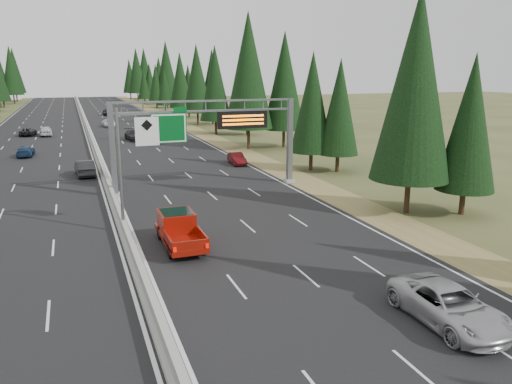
# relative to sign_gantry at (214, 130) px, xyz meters

# --- Properties ---
(road) EXTENTS (32.00, 260.00, 0.08)m
(road) POSITION_rel_sign_gantry_xyz_m (-8.92, 45.12, -5.23)
(road) COLOR black
(road) RESTS_ON ground
(shoulder_right) EXTENTS (3.60, 260.00, 0.06)m
(shoulder_right) POSITION_rel_sign_gantry_xyz_m (8.88, 45.12, -5.24)
(shoulder_right) COLOR olive
(shoulder_right) RESTS_ON ground
(median_barrier) EXTENTS (0.70, 260.00, 0.85)m
(median_barrier) POSITION_rel_sign_gantry_xyz_m (-8.92, 45.12, -4.85)
(median_barrier) COLOR gray
(median_barrier) RESTS_ON road
(sign_gantry) EXTENTS (16.75, 0.98, 7.80)m
(sign_gantry) POSITION_rel_sign_gantry_xyz_m (0.00, 0.00, 0.00)
(sign_gantry) COLOR slate
(sign_gantry) RESTS_ON road
(hov_sign_pole) EXTENTS (2.80, 0.50, 8.00)m
(hov_sign_pole) POSITION_rel_sign_gantry_xyz_m (-8.33, -9.92, -0.54)
(hov_sign_pole) COLOR slate
(hov_sign_pole) RESTS_ON road
(tree_row_right) EXTENTS (11.63, 241.39, 18.79)m
(tree_row_right) POSITION_rel_sign_gantry_xyz_m (13.19, 47.15, 3.53)
(tree_row_right) COLOR black
(tree_row_right) RESTS_ON ground
(silver_minivan) EXTENTS (2.63, 5.70, 1.58)m
(silver_minivan) POSITION_rel_sign_gantry_xyz_m (2.45, -26.88, -4.40)
(silver_minivan) COLOR #A7A6AB
(silver_minivan) RESTS_ON road
(red_pickup) EXTENTS (2.10, 5.88, 1.92)m
(red_pickup) POSITION_rel_sign_gantry_xyz_m (-6.01, -13.29, -4.13)
(red_pickup) COLOR black
(red_pickup) RESTS_ON road
(car_ahead_green) EXTENTS (2.19, 4.88, 1.63)m
(car_ahead_green) POSITION_rel_sign_gantry_xyz_m (-0.73, 31.26, -4.37)
(car_ahead_green) COLOR #114C24
(car_ahead_green) RESTS_ON road
(car_ahead_dkred) EXTENTS (1.58, 3.96, 1.28)m
(car_ahead_dkred) POSITION_rel_sign_gantry_xyz_m (5.58, 10.76, -4.55)
(car_ahead_dkred) COLOR #570C0F
(car_ahead_dkred) RESTS_ON road
(car_ahead_dkgrey) EXTENTS (2.79, 5.70, 1.60)m
(car_ahead_dkgrey) POSITION_rel_sign_gantry_xyz_m (-2.69, 35.32, -4.39)
(car_ahead_dkgrey) COLOR black
(car_ahead_dkgrey) RESTS_ON road
(car_ahead_white) EXTENTS (2.52, 5.02, 1.36)m
(car_ahead_white) POSITION_rel_sign_gantry_xyz_m (-4.77, 56.29, -4.51)
(car_ahead_white) COLOR white
(car_ahead_white) RESTS_ON road
(car_ahead_far) EXTENTS (2.03, 4.66, 1.56)m
(car_ahead_far) POSITION_rel_sign_gantry_xyz_m (-3.37, 82.30, -4.41)
(car_ahead_far) COLOR black
(car_ahead_far) RESTS_ON road
(car_onc_near) EXTENTS (2.00, 4.89, 1.58)m
(car_onc_near) POSITION_rel_sign_gantry_xyz_m (-10.64, 10.00, -4.40)
(car_onc_near) COLOR black
(car_onc_near) RESTS_ON road
(car_onc_blue) EXTENTS (2.05, 4.51, 1.28)m
(car_onc_blue) POSITION_rel_sign_gantry_xyz_m (-17.08, 24.86, -4.55)
(car_onc_blue) COLOR navy
(car_onc_blue) RESTS_ON road
(car_onc_white) EXTENTS (2.10, 4.82, 1.62)m
(car_onc_white) POSITION_rel_sign_gantry_xyz_m (-15.49, 45.58, -4.38)
(car_onc_white) COLOR silver
(car_onc_white) RESTS_ON road
(car_onc_far) EXTENTS (2.59, 4.81, 1.28)m
(car_onc_far) POSITION_rel_sign_gantry_xyz_m (-18.26, 46.96, -4.55)
(car_onc_far) COLOR black
(car_onc_far) RESTS_ON road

